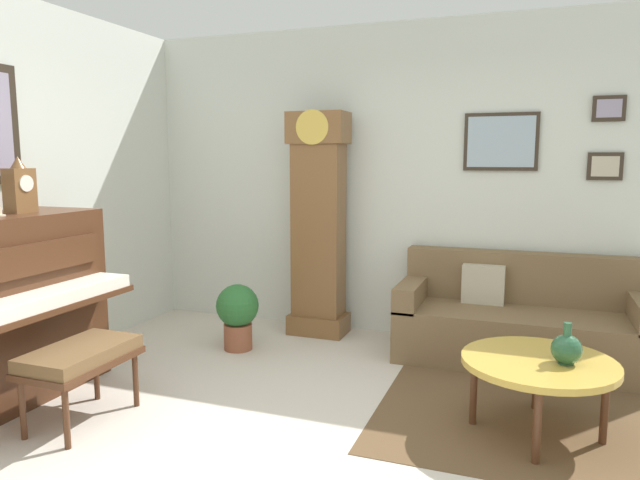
# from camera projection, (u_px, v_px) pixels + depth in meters

# --- Properties ---
(ground_plane) EXTENTS (6.40, 6.00, 0.10)m
(ground_plane) POSITION_uv_depth(u_px,v_px,m) (321.00, 464.00, 3.15)
(ground_plane) COLOR beige
(wall_back) EXTENTS (5.30, 0.13, 2.80)m
(wall_back) POSITION_uv_depth(u_px,v_px,m) (414.00, 182.00, 5.18)
(wall_back) COLOR silver
(wall_back) RESTS_ON ground_plane
(area_rug) EXTENTS (2.10, 1.50, 0.01)m
(area_rug) POSITION_uv_depth(u_px,v_px,m) (550.00, 425.00, 3.49)
(area_rug) COLOR brown
(area_rug) RESTS_ON ground_plane
(piano_bench) EXTENTS (0.42, 0.70, 0.48)m
(piano_bench) POSITION_uv_depth(u_px,v_px,m) (80.00, 358.00, 3.50)
(piano_bench) COLOR #4C2B19
(piano_bench) RESTS_ON ground_plane
(grandfather_clock) EXTENTS (0.52, 0.34, 2.03)m
(grandfather_clock) POSITION_uv_depth(u_px,v_px,m) (319.00, 230.00, 5.23)
(grandfather_clock) COLOR brown
(grandfather_clock) RESTS_ON ground_plane
(couch) EXTENTS (1.90, 0.80, 0.84)m
(couch) POSITION_uv_depth(u_px,v_px,m) (519.00, 322.00, 4.62)
(couch) COLOR brown
(couch) RESTS_ON ground_plane
(coffee_table) EXTENTS (0.88, 0.88, 0.46)m
(coffee_table) POSITION_uv_depth(u_px,v_px,m) (539.00, 365.00, 3.34)
(coffee_table) COLOR gold
(coffee_table) RESTS_ON ground_plane
(mantel_clock) EXTENTS (0.13, 0.18, 0.38)m
(mantel_clock) POSITION_uv_depth(u_px,v_px,m) (20.00, 187.00, 3.88)
(mantel_clock) COLOR brown
(mantel_clock) RESTS_ON piano
(green_jug) EXTENTS (0.17, 0.17, 0.24)m
(green_jug) POSITION_uv_depth(u_px,v_px,m) (566.00, 349.00, 3.25)
(green_jug) COLOR #234C33
(green_jug) RESTS_ON coffee_table
(potted_plant) EXTENTS (0.36, 0.36, 0.56)m
(potted_plant) POSITION_uv_depth(u_px,v_px,m) (238.00, 312.00, 4.87)
(potted_plant) COLOR #935138
(potted_plant) RESTS_ON ground_plane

